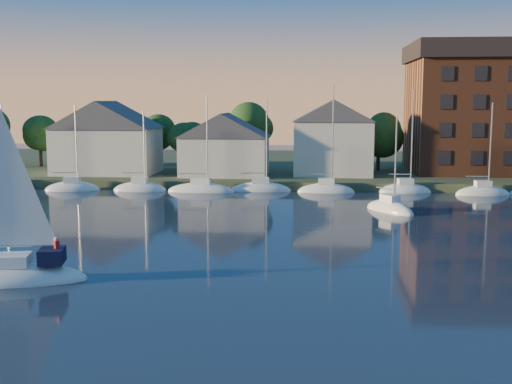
# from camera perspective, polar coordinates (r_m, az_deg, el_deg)

# --- Properties ---
(ground) EXTENTS (260.00, 260.00, 0.00)m
(ground) POSITION_cam_1_polar(r_m,az_deg,el_deg) (28.25, -6.46, -14.04)
(ground) COLOR black
(ground) RESTS_ON ground
(shoreline_land) EXTENTS (160.00, 50.00, 2.00)m
(shoreline_land) POSITION_cam_1_polar(r_m,az_deg,el_deg) (101.33, 1.98, 2.08)
(shoreline_land) COLOR #374025
(shoreline_land) RESTS_ON ground
(wooden_dock) EXTENTS (120.00, 3.00, 1.00)m
(wooden_dock) POSITION_cam_1_polar(r_m,az_deg,el_deg) (78.53, 1.08, 0.32)
(wooden_dock) COLOR brown
(wooden_dock) RESTS_ON ground
(clubhouse_west) EXTENTS (13.65, 9.45, 9.64)m
(clubhouse_west) POSITION_cam_1_polar(r_m,az_deg,el_deg) (88.11, -13.10, 4.84)
(clubhouse_west) COLOR beige
(clubhouse_west) RESTS_ON shoreline_land
(clubhouse_centre) EXTENTS (11.55, 8.40, 8.08)m
(clubhouse_centre) POSITION_cam_1_polar(r_m,az_deg,el_deg) (83.59, -2.79, 4.32)
(clubhouse_centre) COLOR beige
(clubhouse_centre) RESTS_ON shoreline_land
(clubhouse_east) EXTENTS (10.50, 8.40, 9.80)m
(clubhouse_east) POSITION_cam_1_polar(r_m,az_deg,el_deg) (84.80, 6.84, 4.92)
(clubhouse_east) COLOR beige
(clubhouse_east) RESTS_ON shoreline_land
(tree_line) EXTENTS (93.40, 5.40, 8.90)m
(tree_line) POSITION_cam_1_polar(r_m,az_deg,el_deg) (88.76, 2.88, 5.86)
(tree_line) COLOR #3A281A
(tree_line) RESTS_ON shoreline_land
(moored_fleet) EXTENTS (79.50, 2.40, 12.05)m
(moored_fleet) POSITION_cam_1_polar(r_m,az_deg,el_deg) (75.94, -2.09, 0.13)
(moored_fleet) COLOR silver
(moored_fleet) RESTS_ON ground
(hero_sailboat) EXTENTS (9.67, 4.83, 14.39)m
(hero_sailboat) POSITION_cam_1_polar(r_m,az_deg,el_deg) (40.90, -21.01, -6.64)
(hero_sailboat) COLOR silver
(hero_sailboat) RESTS_ON ground
(drifting_sailboat_right) EXTENTS (5.33, 6.31, 10.21)m
(drifting_sailboat_right) POSITION_cam_1_polar(r_m,az_deg,el_deg) (63.51, 11.80, -1.61)
(drifting_sailboat_right) COLOR silver
(drifting_sailboat_right) RESTS_ON ground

